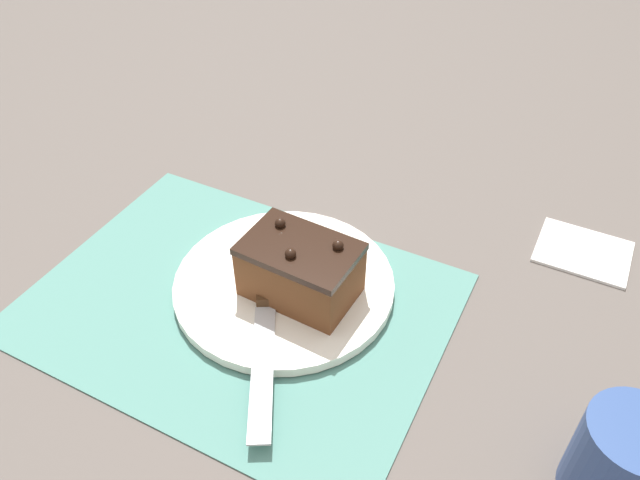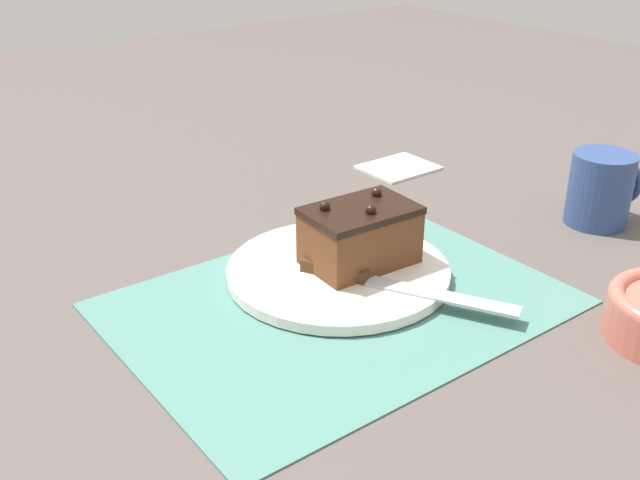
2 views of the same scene
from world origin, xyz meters
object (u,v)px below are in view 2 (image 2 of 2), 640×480
(chocolate_cake, at_px, (360,235))
(serving_knife, at_px, (370,278))
(coffee_mug, at_px, (601,189))
(cake_plate, at_px, (338,271))

(chocolate_cake, xyz_separation_m, serving_knife, (-0.02, -0.04, -0.03))
(serving_knife, height_order, coffee_mug, coffee_mug)
(cake_plate, relative_size, chocolate_cake, 2.00)
(serving_knife, bearing_deg, cake_plate, -113.11)
(cake_plate, height_order, coffee_mug, coffee_mug)
(cake_plate, bearing_deg, chocolate_cake, -14.05)
(cake_plate, distance_m, coffee_mug, 0.38)
(chocolate_cake, relative_size, serving_knife, 0.57)
(chocolate_cake, bearing_deg, serving_knife, -115.97)
(cake_plate, distance_m, chocolate_cake, 0.05)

